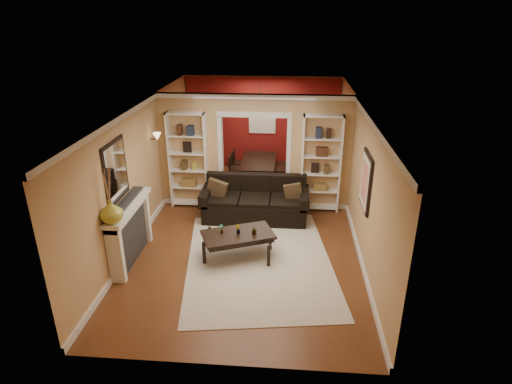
# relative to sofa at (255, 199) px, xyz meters

# --- Properties ---
(floor) EXTENTS (8.00, 8.00, 0.00)m
(floor) POSITION_rel_sofa_xyz_m (-0.08, -0.45, -0.47)
(floor) COLOR brown
(floor) RESTS_ON ground
(ceiling) EXTENTS (8.00, 8.00, 0.00)m
(ceiling) POSITION_rel_sofa_xyz_m (-0.08, -0.45, 2.23)
(ceiling) COLOR white
(ceiling) RESTS_ON ground
(wall_back) EXTENTS (8.00, 0.00, 8.00)m
(wall_back) POSITION_rel_sofa_xyz_m (-0.08, 3.55, 0.88)
(wall_back) COLOR tan
(wall_back) RESTS_ON ground
(wall_front) EXTENTS (8.00, 0.00, 8.00)m
(wall_front) POSITION_rel_sofa_xyz_m (-0.08, -4.45, 0.88)
(wall_front) COLOR tan
(wall_front) RESTS_ON ground
(wall_left) EXTENTS (0.00, 8.00, 8.00)m
(wall_left) POSITION_rel_sofa_xyz_m (-2.33, -0.45, 0.88)
(wall_left) COLOR tan
(wall_left) RESTS_ON ground
(wall_right) EXTENTS (0.00, 8.00, 8.00)m
(wall_right) POSITION_rel_sofa_xyz_m (2.17, -0.45, 0.88)
(wall_right) COLOR tan
(wall_right) RESTS_ON ground
(partition_wall) EXTENTS (4.50, 0.15, 2.70)m
(partition_wall) POSITION_rel_sofa_xyz_m (-0.08, 0.75, 0.88)
(partition_wall) COLOR tan
(partition_wall) RESTS_ON floor
(red_back_panel) EXTENTS (4.44, 0.04, 2.64)m
(red_back_panel) POSITION_rel_sofa_xyz_m (-0.08, 3.52, 0.85)
(red_back_panel) COLOR maroon
(red_back_panel) RESTS_ON floor
(dining_window) EXTENTS (0.78, 0.03, 0.98)m
(dining_window) POSITION_rel_sofa_xyz_m (-0.08, 3.48, 1.08)
(dining_window) COLOR #8CA5CC
(dining_window) RESTS_ON wall_back
(area_rug) EXTENTS (3.19, 4.11, 0.01)m
(area_rug) POSITION_rel_sofa_xyz_m (0.23, -1.81, -0.47)
(area_rug) COLOR beige
(area_rug) RESTS_ON floor
(sofa) EXTENTS (2.41, 1.04, 0.94)m
(sofa) POSITION_rel_sofa_xyz_m (0.00, 0.00, 0.00)
(sofa) COLOR black
(sofa) RESTS_ON floor
(pillow_left) EXTENTS (0.46, 0.23, 0.45)m
(pillow_left) POSITION_rel_sofa_xyz_m (-0.86, -0.02, 0.21)
(pillow_left) COLOR brown
(pillow_left) RESTS_ON sofa
(pillow_right) EXTENTS (0.39, 0.11, 0.39)m
(pillow_right) POSITION_rel_sofa_xyz_m (0.86, -0.02, 0.18)
(pillow_right) COLOR brown
(pillow_right) RESTS_ON sofa
(coffee_table) EXTENTS (1.50, 1.17, 0.50)m
(coffee_table) POSITION_rel_sofa_xyz_m (-0.19, -1.68, -0.22)
(coffee_table) COLOR black
(coffee_table) RESTS_ON floor
(plant_left) EXTENTS (0.11, 0.12, 0.18)m
(plant_left) POSITION_rel_sofa_xyz_m (-0.50, -1.68, 0.12)
(plant_left) COLOR #336626
(plant_left) RESTS_ON coffee_table
(plant_center) EXTENTS (0.12, 0.12, 0.18)m
(plant_center) POSITION_rel_sofa_xyz_m (-0.19, -1.68, 0.12)
(plant_center) COLOR #336626
(plant_center) RESTS_ON coffee_table
(plant_right) EXTENTS (0.13, 0.13, 0.18)m
(plant_right) POSITION_rel_sofa_xyz_m (0.12, -1.68, 0.12)
(plant_right) COLOR #336626
(plant_right) RESTS_ON coffee_table
(bookshelf_left) EXTENTS (0.90, 0.30, 2.30)m
(bookshelf_left) POSITION_rel_sofa_xyz_m (-1.63, 0.58, 0.68)
(bookshelf_left) COLOR white
(bookshelf_left) RESTS_ON floor
(bookshelf_right) EXTENTS (0.90, 0.30, 2.30)m
(bookshelf_right) POSITION_rel_sofa_xyz_m (1.47, 0.58, 0.68)
(bookshelf_right) COLOR white
(bookshelf_right) RESTS_ON floor
(fireplace) EXTENTS (0.32, 1.70, 1.16)m
(fireplace) POSITION_rel_sofa_xyz_m (-2.17, -1.95, 0.11)
(fireplace) COLOR white
(fireplace) RESTS_ON floor
(vase) EXTENTS (0.43, 0.43, 0.40)m
(vase) POSITION_rel_sofa_xyz_m (-2.17, -2.65, 0.89)
(vase) COLOR gold
(vase) RESTS_ON fireplace
(mirror) EXTENTS (0.03, 0.95, 1.10)m
(mirror) POSITION_rel_sofa_xyz_m (-2.31, -1.95, 1.33)
(mirror) COLOR silver
(mirror) RESTS_ON wall_left
(wall_sconce) EXTENTS (0.18, 0.18, 0.22)m
(wall_sconce) POSITION_rel_sofa_xyz_m (-2.23, 0.10, 1.36)
(wall_sconce) COLOR #FFE0A5
(wall_sconce) RESTS_ON wall_left
(framed_art) EXTENTS (0.04, 0.85, 1.05)m
(framed_art) POSITION_rel_sofa_xyz_m (2.13, -1.45, 1.08)
(framed_art) COLOR black
(framed_art) RESTS_ON wall_right
(dining_table) EXTENTS (1.69, 0.94, 0.59)m
(dining_table) POSITION_rel_sofa_xyz_m (-0.06, 2.37, -0.18)
(dining_table) COLOR black
(dining_table) RESTS_ON floor
(dining_chair_nw) EXTENTS (0.54, 0.54, 0.87)m
(dining_chair_nw) POSITION_rel_sofa_xyz_m (-0.61, 2.07, -0.04)
(dining_chair_nw) COLOR black
(dining_chair_nw) RESTS_ON floor
(dining_chair_ne) EXTENTS (0.54, 0.54, 0.89)m
(dining_chair_ne) POSITION_rel_sofa_xyz_m (0.49, 2.07, -0.03)
(dining_chair_ne) COLOR black
(dining_chair_ne) RESTS_ON floor
(dining_chair_sw) EXTENTS (0.48, 0.48, 0.80)m
(dining_chair_sw) POSITION_rel_sofa_xyz_m (-0.61, 2.67, -0.07)
(dining_chair_sw) COLOR black
(dining_chair_sw) RESTS_ON floor
(dining_chair_se) EXTENTS (0.50, 0.50, 0.77)m
(dining_chair_se) POSITION_rel_sofa_xyz_m (0.49, 2.67, -0.09)
(dining_chair_se) COLOR black
(dining_chair_se) RESTS_ON floor
(chandelier) EXTENTS (0.50, 0.50, 0.30)m
(chandelier) POSITION_rel_sofa_xyz_m (-0.08, 2.25, 1.55)
(chandelier) COLOR #332017
(chandelier) RESTS_ON ceiling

